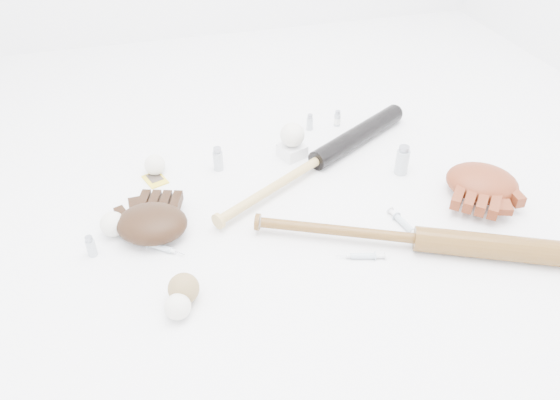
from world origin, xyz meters
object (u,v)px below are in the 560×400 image
object	(u,v)px
bat_dark	(318,160)
glove_dark	(152,223)
pedestal	(292,151)
bat_wood	(418,239)

from	to	relation	value
bat_dark	glove_dark	size ratio (longest dim) A/B	3.92
glove_dark	pedestal	xyz separation A→B (m)	(0.50, 0.29, -0.02)
bat_dark	pedestal	size ratio (longest dim) A/B	11.79
bat_wood	pedestal	world-z (taller)	bat_wood
pedestal	glove_dark	bearing A→B (deg)	-149.93
bat_wood	pedestal	bearing A→B (deg)	134.88
bat_wood	pedestal	size ratio (longest dim) A/B	12.08
bat_dark	pedestal	world-z (taller)	bat_dark
glove_dark	bat_dark	bearing A→B (deg)	37.62
bat_dark	bat_wood	world-z (taller)	bat_wood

